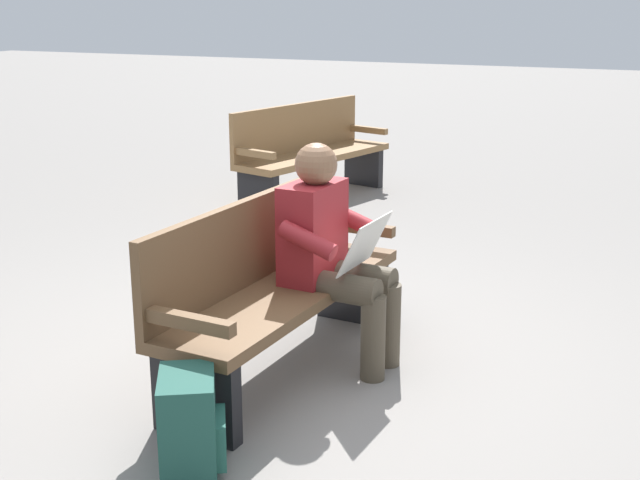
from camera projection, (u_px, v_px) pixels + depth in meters
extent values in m
plane|color=gray|center=(286.00, 369.00, 4.50)|extent=(40.00, 40.00, 0.00)
cube|color=brown|center=(286.00, 294.00, 4.38)|extent=(1.83, 0.62, 0.06)
cube|color=brown|center=(249.00, 241.00, 4.41)|extent=(1.80, 0.19, 0.45)
cube|color=brown|center=(356.00, 227.00, 5.07)|extent=(0.10, 0.48, 0.06)
cube|color=brown|center=(185.00, 321.00, 3.62)|extent=(0.10, 0.48, 0.06)
cube|color=black|center=(352.00, 289.00, 5.13)|extent=(0.11, 0.44, 0.39)
cube|color=black|center=(196.00, 396.00, 3.77)|extent=(0.11, 0.44, 0.39)
cube|color=maroon|center=(313.00, 232.00, 4.46)|extent=(0.42, 0.25, 0.52)
sphere|color=brown|center=(316.00, 164.00, 4.35)|extent=(0.22, 0.22, 0.22)
cylinder|color=#4C4233|center=(357.00, 276.00, 4.52)|extent=(0.18, 0.43, 0.15)
cylinder|color=#4C4233|center=(340.00, 288.00, 4.35)|extent=(0.18, 0.43, 0.15)
cylinder|color=#4C4233|center=(389.00, 325.00, 4.50)|extent=(0.13, 0.13, 0.45)
cylinder|color=#4C4233|center=(373.00, 338.00, 4.33)|extent=(0.13, 0.13, 0.45)
cylinder|color=maroon|center=(350.00, 219.00, 4.61)|extent=(0.11, 0.32, 0.18)
cylinder|color=maroon|center=(308.00, 241.00, 4.20)|extent=(0.11, 0.32, 0.18)
cube|color=silver|center=(365.00, 244.00, 4.33)|extent=(0.41, 0.16, 0.27)
cube|color=#1E4C42|center=(188.00, 425.00, 3.47)|extent=(0.39, 0.36, 0.43)
cube|color=#23574C|center=(221.00, 438.00, 3.50)|extent=(0.22, 0.15, 0.20)
cube|color=olive|center=(315.00, 156.00, 8.11)|extent=(1.86, 0.94, 0.06)
cube|color=olive|center=(297.00, 127.00, 8.17)|extent=(1.75, 0.53, 0.45)
cube|color=olive|center=(367.00, 130.00, 8.71)|extent=(0.19, 0.48, 0.06)
cube|color=olive|center=(254.00, 153.00, 7.43)|extent=(0.19, 0.48, 0.06)
cube|color=black|center=(364.00, 166.00, 8.77)|extent=(0.19, 0.44, 0.39)
cube|color=black|center=(258.00, 194.00, 7.57)|extent=(0.19, 0.44, 0.39)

